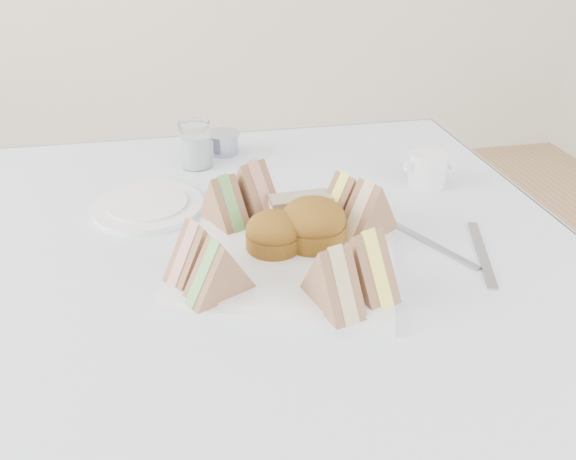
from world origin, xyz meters
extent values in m
cube|color=brown|center=(0.00, 0.00, 0.37)|extent=(0.90, 0.90, 0.74)
cube|color=#B1C0D3|center=(0.00, 0.00, 0.74)|extent=(1.02, 1.02, 0.01)
cube|color=white|center=(0.04, -0.05, 0.75)|extent=(0.40, 0.40, 0.01)
cylinder|color=brown|center=(0.02, -0.03, 0.79)|extent=(0.10, 0.10, 0.06)
cylinder|color=brown|center=(0.08, -0.02, 0.79)|extent=(0.12, 0.12, 0.07)
cube|color=beige|center=(0.07, 0.04, 0.78)|extent=(0.10, 0.04, 0.05)
cylinder|color=white|center=(-0.17, 0.16, 0.75)|extent=(0.24, 0.24, 0.01)
cylinder|color=white|center=(-0.08, 0.33, 0.79)|extent=(0.08, 0.08, 0.09)
cylinder|color=#9D9DB4|center=(-0.02, 0.39, 0.77)|extent=(0.09, 0.09, 0.04)
cube|color=#9D9DB4|center=(0.33, -0.09, 0.75)|extent=(0.07, 0.18, 0.00)
cube|color=#9D9DB4|center=(0.26, -0.04, 0.75)|extent=(0.09, 0.18, 0.00)
cylinder|color=white|center=(0.34, 0.16, 0.78)|extent=(0.08, 0.08, 0.06)
camera|label=1|loc=(-0.10, -0.74, 1.21)|focal=35.00mm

